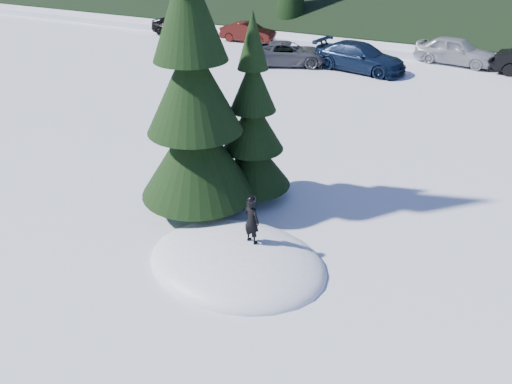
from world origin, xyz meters
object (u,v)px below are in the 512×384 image
at_px(car_2, 288,53).
at_px(car_0, 178,26).
at_px(spruce_tall, 193,98).
at_px(car_4, 456,51).
at_px(child_skier, 252,221).
at_px(car_1, 248,32).
at_px(spruce_short, 253,130).
at_px(car_3, 360,57).

bearing_deg(car_2, car_0, 46.77).
xyz_separation_m(spruce_tall, car_4, (4.16, 20.39, -2.56)).
xyz_separation_m(car_0, car_4, (18.53, 0.76, 0.06)).
distance_m(car_2, car_4, 9.57).
height_order(child_skier, car_4, child_skier).
xyz_separation_m(car_0, car_1, (5.32, 0.57, -0.07)).
height_order(spruce_short, child_skier, spruce_short).
distance_m(child_skier, car_2, 18.55).
height_order(spruce_short, car_3, spruce_short).
bearing_deg(car_4, child_skier, -175.17).
height_order(child_skier, car_3, child_skier).
bearing_deg(car_1, car_2, -134.21).
height_order(spruce_short, car_2, spruce_short).
height_order(spruce_tall, car_3, spruce_tall).
distance_m(child_skier, car_3, 18.14).
bearing_deg(car_3, spruce_short, -164.67).
height_order(car_3, car_4, car_4).
distance_m(spruce_short, car_4, 19.30).
height_order(spruce_short, car_1, spruce_short).
distance_m(car_0, car_2, 10.77).
xyz_separation_m(child_skier, car_2, (-6.69, 17.30, -0.43)).
height_order(car_0, car_1, car_0).
xyz_separation_m(spruce_tall, car_2, (-4.27, 15.88, -2.68)).
bearing_deg(car_4, car_1, 100.21).
bearing_deg(car_4, spruce_short, 179.96).
bearing_deg(car_0, child_skier, -134.13).
relative_size(child_skier, car_2, 0.26).
bearing_deg(spruce_tall, car_3, 90.96).
bearing_deg(spruce_short, child_skier, -63.38).
height_order(spruce_short, car_4, spruce_short).
bearing_deg(car_2, child_skier, 178.29).
xyz_separation_m(spruce_tall, spruce_short, (1.00, 1.40, -1.22)).
bearing_deg(car_2, car_4, -84.70).
bearing_deg(car_2, spruce_tall, 172.22).
relative_size(spruce_short, car_1, 1.42).
relative_size(car_1, car_3, 0.74).
bearing_deg(car_1, car_3, -114.82).
xyz_separation_m(spruce_short, child_skier, (1.41, -2.82, -1.03)).
relative_size(car_0, car_2, 0.88).
xyz_separation_m(spruce_tall, car_0, (-14.37, 19.63, -2.63)).
relative_size(car_0, car_3, 0.79).
bearing_deg(child_skier, spruce_tall, -16.05).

